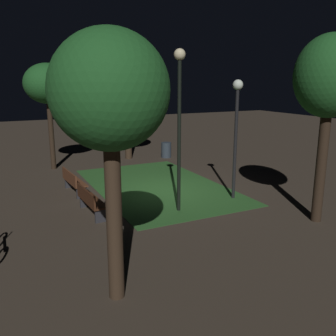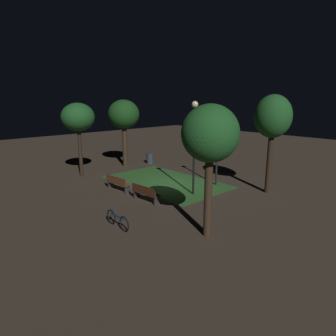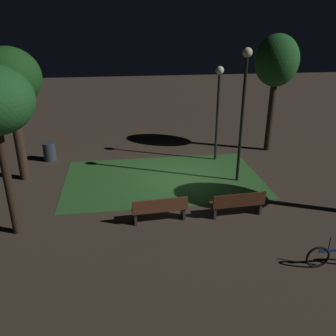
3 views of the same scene
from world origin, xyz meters
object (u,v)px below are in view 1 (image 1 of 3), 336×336
object	(u,v)px
tree_near_wall	(110,95)
lamp_post_plaza_east	(236,119)
bench_front_right	(73,181)
tree_lawn_side	(127,85)
lamp_post_plaza_west	(179,106)
tree_back_left	(48,85)
trash_bin	(166,150)
tree_tall_center	(330,79)
bench_front_left	(90,200)

from	to	relation	value
tree_near_wall	lamp_post_plaza_east	bearing A→B (deg)	125.19
bench_front_right	tree_lawn_side	world-z (taller)	tree_lawn_side
tree_near_wall	lamp_post_plaza_east	size ratio (longest dim) A/B	1.21
bench_front_right	lamp_post_plaza_west	world-z (taller)	lamp_post_plaza_west
tree_lawn_side	lamp_post_plaza_east	distance (m)	8.55
tree_back_left	trash_bin	size ratio (longest dim) A/B	5.91
tree_near_wall	tree_back_left	xyz separation A→B (m)	(-11.88, 0.69, 0.05)
tree_lawn_side	tree_back_left	bearing A→B (deg)	-80.51
tree_tall_center	lamp_post_plaza_west	distance (m)	4.44
bench_front_right	trash_bin	size ratio (longest dim) A/B	2.13
trash_bin	lamp_post_plaza_west	bearing A→B (deg)	-23.15
tree_back_left	tree_near_wall	bearing A→B (deg)	-3.31
bench_front_right	lamp_post_plaza_west	size ratio (longest dim) A/B	0.35
lamp_post_plaza_west	tree_back_left	bearing A→B (deg)	-160.83
lamp_post_plaza_east	trash_bin	world-z (taller)	lamp_post_plaza_east
bench_front_right	tree_back_left	size ratio (longest dim) A/B	0.36
bench_front_left	tree_lawn_side	world-z (taller)	tree_lawn_side
bench_front_right	tree_near_wall	xyz separation A→B (m)	(7.41, -0.71, 3.53)
bench_front_right	trash_bin	xyz separation A→B (m)	(-4.47, 6.18, -0.05)
tree_lawn_side	lamp_post_plaza_west	distance (m)	8.83
tree_back_left	trash_bin	distance (m)	7.19
bench_front_right	lamp_post_plaza_east	size ratio (longest dim) A/B	0.43
trash_bin	tree_tall_center	bearing A→B (deg)	-0.00
bench_front_left	lamp_post_plaza_west	bearing A→B (deg)	71.57
tree_back_left	trash_bin	bearing A→B (deg)	90.07
tree_lawn_side	lamp_post_plaza_east	world-z (taller)	tree_lawn_side
trash_bin	tree_lawn_side	bearing A→B (deg)	-109.03
bench_front_right	tree_lawn_side	xyz separation A→B (m)	(-5.17, 4.17, 3.57)
tree_near_wall	trash_bin	distance (m)	14.20
bench_front_right	lamp_post_plaza_east	bearing A→B (deg)	57.93
tree_tall_center	lamp_post_plaza_west	bearing A→B (deg)	-128.30
bench_front_right	trash_bin	world-z (taller)	bench_front_right
bench_front_right	tree_lawn_side	bearing A→B (deg)	141.11
bench_front_left	tree_back_left	bearing A→B (deg)	-179.80
trash_bin	bench_front_right	bearing A→B (deg)	-54.09
tree_near_wall	lamp_post_plaza_west	size ratio (longest dim) A/B	0.99
tree_lawn_side	lamp_post_plaza_west	world-z (taller)	tree_lawn_side
bench_front_left	tree_back_left	xyz separation A→B (m)	(-7.08, -0.03, 3.59)
lamp_post_plaza_east	tree_lawn_side	bearing A→B (deg)	-173.06
tree_lawn_side	bench_front_right	bearing A→B (deg)	-38.89
lamp_post_plaza_east	trash_bin	size ratio (longest dim) A/B	5.01
trash_bin	lamp_post_plaza_east	bearing A→B (deg)	-7.26
bench_front_left	tree_lawn_side	distance (m)	9.52
lamp_post_plaza_east	trash_bin	distance (m)	8.18
tree_lawn_side	trash_bin	distance (m)	4.20
bench_front_left	tree_back_left	world-z (taller)	tree_back_left
tree_near_wall	tree_lawn_side	world-z (taller)	tree_lawn_side
lamp_post_plaza_east	lamp_post_plaza_west	world-z (taller)	lamp_post_plaza_west
bench_front_right	tree_near_wall	distance (m)	8.24
tree_back_left	tree_lawn_side	xyz separation A→B (m)	(-0.70, 4.19, -0.02)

